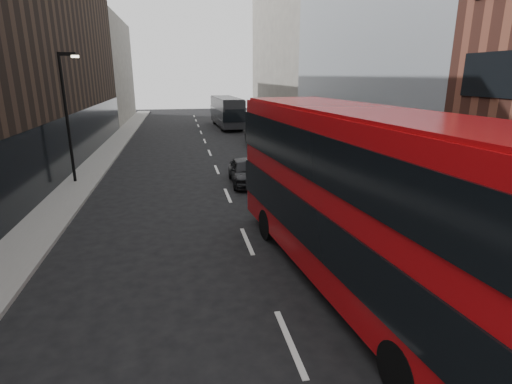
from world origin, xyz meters
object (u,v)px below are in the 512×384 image
street_lamp (67,110)px  car_a (245,171)px  grey_bus (227,111)px  car_b (283,162)px  car_c (258,136)px  red_bus (358,193)px

street_lamp → car_a: (9.52, -1.77, -3.45)m
grey_bus → car_a: grey_bus is taller
street_lamp → car_b: (12.35, 0.65, -3.54)m
car_a → street_lamp: bearing=170.9°
street_lamp → car_a: bearing=-10.6°
street_lamp → car_c: size_ratio=1.29×
red_bus → car_b: bearing=77.6°
street_lamp → car_b: size_ratio=1.79×
car_b → car_a: bearing=-145.7°
car_b → grey_bus: bearing=85.8°
grey_bus → car_b: (0.82, -23.33, -1.22)m
grey_bus → car_c: grey_bus is taller
car_a → car_b: (2.83, 2.42, -0.08)m
red_bus → car_b: red_bus is taller
car_c → car_b: bearing=-87.6°
street_lamp → car_c: street_lamp is taller
street_lamp → car_b: bearing=3.0°
street_lamp → grey_bus: size_ratio=0.64×
red_bus → car_a: bearing=89.7°
car_a → car_c: 13.31m
red_bus → car_b: size_ratio=3.31×
red_bus → car_a: size_ratio=3.03×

